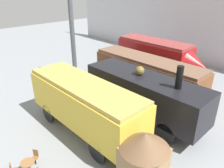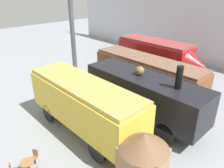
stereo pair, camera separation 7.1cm
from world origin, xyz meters
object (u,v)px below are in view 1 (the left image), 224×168
Objects in this scene: passenger_coach_wooden at (147,73)px; cafe_table_near at (28,165)px; streamlined_locomotive at (160,55)px; steam_locomotive at (144,92)px; visitor_person at (88,99)px; passenger_coach_vintage at (85,102)px; cafe_chair_0 at (35,156)px; ticket_kiosk at (144,157)px.

passenger_coach_wooden reaches higher than cafe_table_near.
streamlined_locomotive is 1.05× the size of steam_locomotive.
passenger_coach_vintage is at bearing -40.94° from visitor_person.
passenger_coach_wooden is 11.13m from cafe_chair_0.
streamlined_locomotive is 12.72× the size of cafe_table_near.
streamlined_locomotive is 0.94× the size of passenger_coach_wooden.
steam_locomotive is 1.04× the size of passenger_coach_vintage.
passenger_coach_wooden is 3.40× the size of ticket_kiosk.
cafe_table_near is at bearing -0.00° from cafe_chair_0.
cafe_table_near is 5.88m from ticket_kiosk.
passenger_coach_vintage is at bearing 173.06° from ticket_kiosk.
ticket_kiosk is at bearing -18.48° from visitor_person.
steam_locomotive is at bearing 128.90° from ticket_kiosk.
visitor_person is 7.84m from ticket_kiosk.
ticket_kiosk is (7.40, -2.47, 0.77)m from visitor_person.
steam_locomotive is 4.30m from passenger_coach_vintage.
steam_locomotive reaches higher than streamlined_locomotive.
passenger_coach_wooden is 6.14× the size of visitor_person.
visitor_person is (-3.64, -2.18, -1.13)m from steam_locomotive.
streamlined_locomotive is at bearing 155.39° from cafe_chair_0.
streamlined_locomotive reaches higher than passenger_coach_vintage.
cafe_chair_0 is 0.52× the size of visitor_person.
ticket_kiosk is at bearing -51.10° from steam_locomotive.
steam_locomotive is at bearing 85.57° from cafe_table_near.
streamlined_locomotive is at bearing 122.42° from ticket_kiosk.
passenger_coach_vintage is at bearing -84.49° from passenger_coach_wooden.
streamlined_locomotive reaches higher than ticket_kiosk.
cafe_chair_0 is 6.18m from visitor_person.
cafe_table_near is 0.46× the size of visitor_person.
streamlined_locomotive reaches higher than cafe_chair_0.
steam_locomotive is (2.23, -3.18, 0.09)m from passenger_coach_wooden.
cafe_chair_0 is at bearing -97.81° from steam_locomotive.
streamlined_locomotive is 15.56m from cafe_chair_0.
visitor_person is at bearing 115.77° from cafe_table_near.
ticket_kiosk is (5.99, -7.84, -0.27)m from passenger_coach_wooden.
streamlined_locomotive reaches higher than cafe_table_near.
cafe_chair_0 is 5.87m from ticket_kiosk.
streamlined_locomotive is 11.04× the size of cafe_chair_0.
passenger_coach_wooden reaches higher than cafe_chair_0.
cafe_table_near is 0.87× the size of cafe_chair_0.
streamlined_locomotive is 4.55m from passenger_coach_wooden.
steam_locomotive is at bearing -62.20° from streamlined_locomotive.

